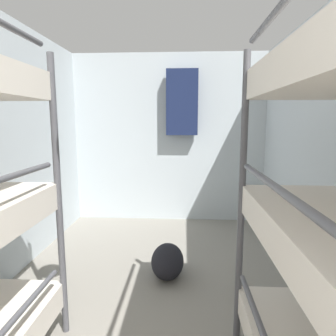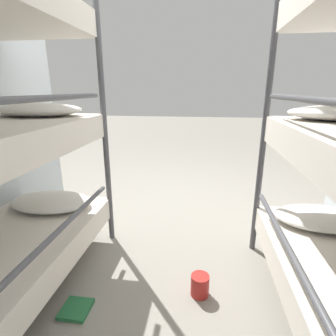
% 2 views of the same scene
% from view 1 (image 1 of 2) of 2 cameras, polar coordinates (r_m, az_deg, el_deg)
% --- Properties ---
extents(wall_back, '(2.88, 0.06, 2.43)m').
position_cam_1_polar(wall_back, '(4.41, 0.18, 5.58)').
color(wall_back, silver).
rests_on(wall_back, ground_plane).
extents(duffel_bag, '(0.31, 0.47, 0.31)m').
position_cam_1_polar(duffel_bag, '(2.98, -0.10, -17.31)').
color(duffel_bag, black).
rests_on(duffel_bag, ground_plane).
extents(hanging_coat, '(0.44, 0.12, 0.90)m').
position_cam_1_polar(hanging_coat, '(4.26, 2.69, 12.36)').
color(hanging_coat, '#192347').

